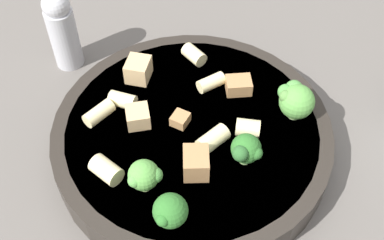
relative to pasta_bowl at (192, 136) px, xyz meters
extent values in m
plane|color=#5B5651|center=(0.00, 0.00, -0.02)|extent=(2.00, 2.00, 0.00)
cylinder|color=#28231E|center=(0.00, 0.00, 0.00)|extent=(0.26, 0.26, 0.03)
cylinder|color=silver|center=(0.00, 0.00, 0.01)|extent=(0.24, 0.24, 0.01)
torus|color=#28231E|center=(0.00, 0.00, 0.01)|extent=(0.26, 0.26, 0.00)
cylinder|color=#84AD60|center=(-0.04, -0.04, 0.02)|extent=(0.01, 0.01, 0.01)
sphere|color=#2D6B28|center=(-0.04, -0.04, 0.03)|extent=(0.03, 0.03, 0.03)
sphere|color=#2B6427|center=(-0.05, -0.05, 0.03)|extent=(0.01, 0.01, 0.01)
sphere|color=#2A5D29|center=(-0.05, -0.04, 0.04)|extent=(0.01, 0.01, 0.01)
cylinder|color=#84AD60|center=(0.01, -0.10, 0.02)|extent=(0.01, 0.01, 0.01)
sphere|color=#569942|center=(0.01, -0.10, 0.03)|extent=(0.03, 0.03, 0.03)
sphere|color=#4C9340|center=(0.02, -0.09, 0.04)|extent=(0.01, 0.01, 0.01)
sphere|color=#53853E|center=(0.01, -0.09, 0.04)|extent=(0.01, 0.01, 0.01)
sphere|color=#4E9042|center=(0.02, -0.10, 0.04)|extent=(0.02, 0.02, 0.02)
cylinder|color=#93B766|center=(-0.06, 0.04, 0.02)|extent=(0.01, 0.01, 0.01)
sphere|color=#569942|center=(-0.06, 0.04, 0.03)|extent=(0.03, 0.03, 0.03)
sphere|color=#4C9140|center=(-0.06, 0.04, 0.03)|extent=(0.01, 0.01, 0.01)
sphere|color=#559844|center=(-0.07, 0.05, 0.03)|extent=(0.01, 0.01, 0.01)
cylinder|color=#84AD60|center=(-0.10, 0.02, 0.02)|extent=(0.01, 0.01, 0.01)
sphere|color=#2D6B28|center=(-0.10, 0.02, 0.03)|extent=(0.03, 0.03, 0.03)
sphere|color=#2B6927|center=(-0.11, 0.03, 0.04)|extent=(0.01, 0.01, 0.01)
sphere|color=#296B26|center=(-0.09, 0.03, 0.03)|extent=(0.01, 0.01, 0.01)
cylinder|color=beige|center=(0.02, 0.09, 0.02)|extent=(0.03, 0.03, 0.01)
cylinder|color=beige|center=(-0.05, 0.08, 0.02)|extent=(0.03, 0.03, 0.02)
cylinder|color=beige|center=(0.09, -0.01, 0.02)|extent=(0.03, 0.03, 0.02)
cylinder|color=beige|center=(-0.01, -0.05, 0.02)|extent=(0.02, 0.02, 0.02)
cylinder|color=beige|center=(0.05, -0.02, 0.02)|extent=(0.02, 0.03, 0.01)
cylinder|color=beige|center=(0.03, 0.06, 0.02)|extent=(0.02, 0.03, 0.01)
cylinder|color=beige|center=(-0.02, -0.02, 0.02)|extent=(0.03, 0.03, 0.02)
cube|color=#A87A4C|center=(-0.05, 0.00, 0.03)|extent=(0.03, 0.02, 0.02)
cube|color=#A87A4C|center=(0.01, 0.01, 0.02)|extent=(0.02, 0.02, 0.01)
cube|color=tan|center=(0.07, 0.05, 0.02)|extent=(0.03, 0.03, 0.02)
cube|color=tan|center=(0.01, 0.05, 0.02)|extent=(0.02, 0.02, 0.02)
cube|color=#A87A4C|center=(0.04, -0.05, 0.02)|extent=(0.02, 0.03, 0.01)
cylinder|color=#B2B2B7|center=(0.13, 0.13, 0.02)|extent=(0.03, 0.03, 0.07)
sphere|color=#B7B7BC|center=(0.13, 0.13, 0.06)|extent=(0.03, 0.03, 0.03)
camera|label=1|loc=(-0.28, 0.02, 0.36)|focal=45.00mm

